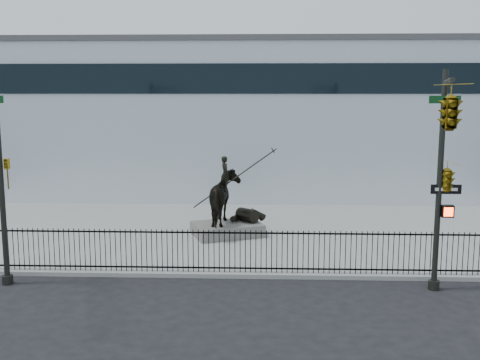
{
  "coord_description": "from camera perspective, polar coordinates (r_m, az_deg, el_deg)",
  "views": [
    {
      "loc": [
        1.4,
        -17.37,
        6.34
      ],
      "look_at": [
        0.52,
        6.0,
        2.63
      ],
      "focal_mm": 42.0,
      "sensor_mm": 36.0,
      "label": 1
    }
  ],
  "objects": [
    {
      "name": "equestrian_statue",
      "position": [
        24.13,
        -1.2,
        -1.84
      ],
      "size": [
        3.4,
        2.79,
        3.08
      ],
      "rotation": [
        0.0,
        0.0,
        0.38
      ],
      "color": "black",
      "rests_on": "statue_plinth"
    },
    {
      "name": "plaza",
      "position": [
        25.2,
        -1.09,
        -5.38
      ],
      "size": [
        30.0,
        12.0,
        0.15
      ],
      "primitive_type": "cube",
      "color": "gray",
      "rests_on": "ground"
    },
    {
      "name": "statue_plinth",
      "position": [
        24.41,
        -1.31,
        -5.03
      ],
      "size": [
        3.36,
        2.86,
        0.53
      ],
      "primitive_type": "cube",
      "rotation": [
        0.0,
        0.0,
        0.38
      ],
      "color": "#56534F",
      "rests_on": "plaza"
    },
    {
      "name": "building",
      "position": [
        37.44,
        0.02,
        6.2
      ],
      "size": [
        44.0,
        14.0,
        9.0
      ],
      "primitive_type": "cube",
      "color": "silver",
      "rests_on": "ground"
    },
    {
      "name": "traffic_signal_right",
      "position": [
        16.25,
        20.35,
        3.2
      ],
      "size": [
        2.17,
        6.86,
        7.0
      ],
      "color": "black",
      "rests_on": "ground"
    },
    {
      "name": "ground",
      "position": [
        18.55,
        -2.34,
        -10.98
      ],
      "size": [
        120.0,
        120.0,
        0.0
      ],
      "primitive_type": "plane",
      "color": "black",
      "rests_on": "ground"
    },
    {
      "name": "picket_fence",
      "position": [
        19.45,
        -2.06,
        -7.22
      ],
      "size": [
        22.1,
        0.1,
        1.5
      ],
      "color": "black",
      "rests_on": "plaza"
    }
  ]
}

